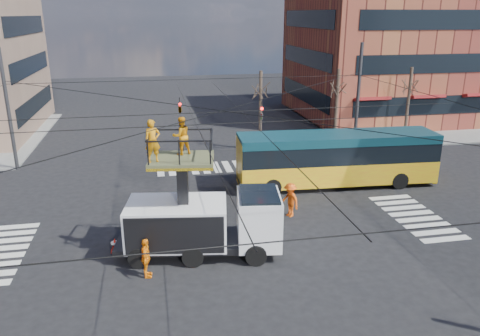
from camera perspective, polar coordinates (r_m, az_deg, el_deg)
name	(u,v)px	position (r m, az deg, el deg)	size (l,w,h in m)	color
ground	(223,233)	(22.48, -2.04, -7.93)	(120.00, 120.00, 0.00)	black
sidewalk_ne	(401,120)	(48.51, 19.08, 5.56)	(18.00, 18.00, 0.12)	slate
crosswalks	(223,233)	(22.48, -2.04, -7.91)	(22.40, 22.40, 0.02)	silver
building_ne	(403,45)	(50.64, 19.21, 14.02)	(20.06, 16.06, 14.00)	maroon
overhead_network	(219,144)	(21.32, -2.54, 2.93)	(24.24, 24.24, 8.00)	#2D2D30
tree_a	(261,90)	(34.80, 2.54, 9.52)	(2.00, 2.00, 6.00)	#382B21
tree_b	(338,87)	(36.66, 11.82, 9.61)	(2.00, 2.00, 6.00)	#382B21
tree_c	(410,85)	(39.36, 20.03, 9.48)	(2.00, 2.00, 6.00)	#382B21
utility_truck	(203,210)	(19.98, -4.56, -5.14)	(7.27, 3.49, 6.05)	black
city_bus	(337,158)	(28.61, 11.70, 1.24)	(12.00, 3.25, 3.20)	yellow
traffic_cone	(115,245)	(21.44, -15.01, -9.03)	(0.36, 0.36, 0.63)	#FF1D0A
worker_ground	(146,258)	(19.01, -11.39, -10.73)	(0.96, 0.40, 1.64)	orange
flagger	(290,200)	(24.03, 6.12, -3.89)	(1.16, 0.67, 1.79)	#EF520F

